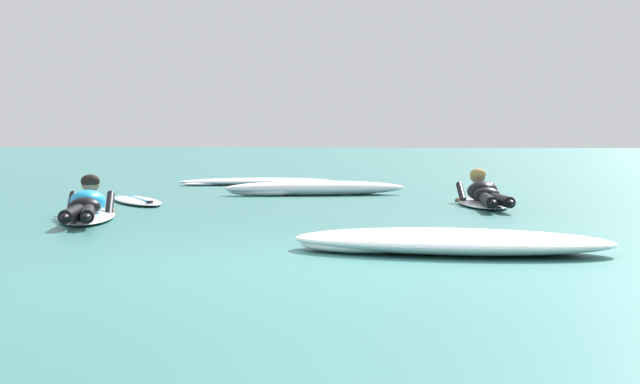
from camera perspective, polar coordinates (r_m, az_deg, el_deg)
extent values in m
plane|color=#387A75|center=(17.07, 5.80, 0.09)|extent=(120.00, 120.00, 0.00)
ellipsoid|color=white|center=(11.44, -13.26, -1.37)|extent=(1.24, 2.32, 0.07)
ellipsoid|color=white|center=(12.50, -12.86, -0.93)|extent=(0.27, 0.26, 0.06)
ellipsoid|color=#1E9EDB|center=(11.47, -13.25, -0.53)|extent=(0.58, 0.76, 0.35)
ellipsoid|color=black|center=(11.09, -13.41, -0.82)|extent=(0.41, 0.37, 0.20)
cylinder|color=black|center=(10.50, -14.12, -1.22)|extent=(0.35, 0.90, 0.14)
ellipsoid|color=black|center=(10.06, -14.50, -1.41)|extent=(0.16, 0.24, 0.08)
cylinder|color=black|center=(10.49, -13.25, -1.21)|extent=(0.45, 0.89, 0.14)
ellipsoid|color=black|center=(10.04, -13.32, -1.41)|extent=(0.16, 0.24, 0.08)
cylinder|color=black|center=(11.87, -14.16, -0.80)|extent=(0.26, 0.58, 0.34)
sphere|color=#8C6647|center=(12.26, -13.98, -1.15)|extent=(0.09, 0.09, 0.09)
cylinder|color=black|center=(11.82, -12.04, -0.80)|extent=(0.26, 0.58, 0.34)
sphere|color=#8C6647|center=(12.18, -11.94, -1.14)|extent=(0.09, 0.09, 0.09)
sphere|color=#8C6647|center=(11.86, -13.11, 0.48)|extent=(0.21, 0.21, 0.21)
ellipsoid|color=black|center=(11.84, -13.12, 0.62)|extent=(0.27, 0.26, 0.16)
ellipsoid|color=silver|center=(13.40, 9.36, -0.66)|extent=(0.87, 2.07, 0.07)
ellipsoid|color=silver|center=(14.34, 8.76, -0.35)|extent=(0.23, 0.23, 0.06)
ellipsoid|color=black|center=(13.44, 9.34, 0.06)|extent=(0.50, 0.73, 0.35)
ellipsoid|color=black|center=(13.06, 9.61, -0.17)|extent=(0.38, 0.33, 0.20)
cylinder|color=black|center=(12.46, 9.69, -0.47)|extent=(0.22, 0.91, 0.14)
ellipsoid|color=black|center=(12.01, 9.92, -0.61)|extent=(0.13, 0.23, 0.08)
cylinder|color=black|center=(12.48, 10.41, -0.47)|extent=(0.32, 0.91, 0.14)
ellipsoid|color=black|center=(12.05, 10.90, -0.61)|extent=(0.13, 0.23, 0.08)
cylinder|color=black|center=(13.78, 8.19, -0.18)|extent=(0.18, 0.63, 0.35)
sphere|color=#8C6647|center=(14.18, 7.96, -0.49)|extent=(0.09, 0.09, 0.09)
cylinder|color=black|center=(13.83, 10.01, -0.19)|extent=(0.18, 0.63, 0.35)
sphere|color=#8C6647|center=(14.21, 9.74, -0.50)|extent=(0.09, 0.09, 0.09)
sphere|color=#8C6647|center=(13.82, 9.09, 0.91)|extent=(0.21, 0.21, 0.21)
ellipsoid|color=#AD894C|center=(13.80, 9.10, 1.03)|extent=(0.25, 0.23, 0.16)
ellipsoid|color=silver|center=(14.08, -10.53, -0.48)|extent=(1.55, 2.15, 0.07)
cube|color=#1E9EDB|center=(14.08, -10.53, -0.33)|extent=(0.95, 1.61, 0.01)
cone|color=black|center=(13.20, -9.80, -0.85)|extent=(0.14, 0.14, 0.16)
ellipsoid|color=white|center=(18.90, -3.71, 0.62)|extent=(3.00, 1.66, 0.14)
ellipsoid|color=white|center=(19.11, -1.56, 0.59)|extent=(1.07, 0.38, 0.10)
ellipsoid|color=white|center=(18.74, -6.36, 0.49)|extent=(1.06, 0.91, 0.08)
ellipsoid|color=white|center=(8.01, 7.57, -2.83)|extent=(2.64, 1.18, 0.19)
ellipsoid|color=white|center=(8.14, 12.19, -2.98)|extent=(1.04, 0.77, 0.14)
ellipsoid|color=white|center=(8.02, 1.98, -3.11)|extent=(1.02, 0.72, 0.11)
ellipsoid|color=white|center=(15.57, -0.30, 0.23)|extent=(2.92, 1.35, 0.23)
ellipsoid|color=white|center=(15.76, 2.25, 0.14)|extent=(1.00, 0.88, 0.16)
ellipsoid|color=white|center=(15.45, -3.45, 0.01)|extent=(1.04, 0.32, 0.13)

